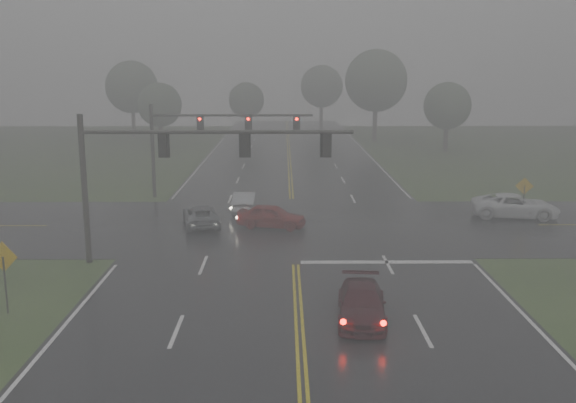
{
  "coord_description": "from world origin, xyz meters",
  "views": [
    {
      "loc": [
        -0.57,
        -15.91,
        9.43
      ],
      "look_at": [
        -0.36,
        16.0,
        2.76
      ],
      "focal_mm": 40.0,
      "sensor_mm": 36.0,
      "label": 1
    }
  ],
  "objects_px": {
    "pickup_white": "(514,217)",
    "sedan_maroon": "(361,320)",
    "sedan_silver": "(245,212)",
    "signal_gantry_far": "(202,132)",
    "car_grey": "(201,226)",
    "signal_gantry_near": "(167,159)",
    "sedan_red": "(272,228)"
  },
  "relations": [
    {
      "from": "sedan_maroon",
      "to": "signal_gantry_near",
      "type": "bearing_deg",
      "value": 144.2
    },
    {
      "from": "pickup_white",
      "to": "signal_gantry_far",
      "type": "distance_m",
      "value": 22.45
    },
    {
      "from": "car_grey",
      "to": "signal_gantry_near",
      "type": "height_order",
      "value": "signal_gantry_near"
    },
    {
      "from": "car_grey",
      "to": "pickup_white",
      "type": "xyz_separation_m",
      "value": [
        19.87,
        2.07,
        0.0
      ]
    },
    {
      "from": "pickup_white",
      "to": "signal_gantry_far",
      "type": "xyz_separation_m",
      "value": [
        -20.82,
        6.91,
        4.8
      ]
    },
    {
      "from": "pickup_white",
      "to": "signal_gantry_near",
      "type": "bearing_deg",
      "value": 125.44
    },
    {
      "from": "sedan_silver",
      "to": "signal_gantry_far",
      "type": "height_order",
      "value": "signal_gantry_far"
    },
    {
      "from": "pickup_white",
      "to": "signal_gantry_near",
      "type": "distance_m",
      "value": 23.13
    },
    {
      "from": "pickup_white",
      "to": "signal_gantry_far",
      "type": "relative_size",
      "value": 0.46
    },
    {
      "from": "sedan_silver",
      "to": "signal_gantry_near",
      "type": "xyz_separation_m",
      "value": [
        -3.04,
        -11.29,
        5.12
      ]
    },
    {
      "from": "sedan_maroon",
      "to": "sedan_red",
      "type": "relative_size",
      "value": 1.07
    },
    {
      "from": "sedan_maroon",
      "to": "pickup_white",
      "type": "xyz_separation_m",
      "value": [
        11.88,
        16.98,
        0.0
      ]
    },
    {
      "from": "sedan_maroon",
      "to": "signal_gantry_far",
      "type": "bearing_deg",
      "value": 115.76
    },
    {
      "from": "pickup_white",
      "to": "car_grey",
      "type": "bearing_deg",
      "value": 106.41
    },
    {
      "from": "sedan_maroon",
      "to": "pickup_white",
      "type": "bearing_deg",
      "value": 60.26
    },
    {
      "from": "sedan_maroon",
      "to": "car_grey",
      "type": "bearing_deg",
      "value": 123.43
    },
    {
      "from": "signal_gantry_far",
      "to": "sedan_red",
      "type": "bearing_deg",
      "value": -61.05
    },
    {
      "from": "sedan_red",
      "to": "sedan_maroon",
      "type": "bearing_deg",
      "value": -151.97
    },
    {
      "from": "car_grey",
      "to": "signal_gantry_near",
      "type": "distance_m",
      "value": 9.06
    },
    {
      "from": "sedan_silver",
      "to": "car_grey",
      "type": "bearing_deg",
      "value": 58.73
    },
    {
      "from": "sedan_red",
      "to": "signal_gantry_far",
      "type": "height_order",
      "value": "signal_gantry_far"
    },
    {
      "from": "sedan_silver",
      "to": "signal_gantry_near",
      "type": "height_order",
      "value": "signal_gantry_near"
    },
    {
      "from": "car_grey",
      "to": "sedan_silver",
      "type": "bearing_deg",
      "value": -134.92
    },
    {
      "from": "sedan_silver",
      "to": "signal_gantry_far",
      "type": "bearing_deg",
      "value": -55.08
    },
    {
      "from": "sedan_silver",
      "to": "pickup_white",
      "type": "distance_m",
      "value": 17.5
    },
    {
      "from": "pickup_white",
      "to": "sedan_maroon",
      "type": "bearing_deg",
      "value": 155.48
    },
    {
      "from": "car_grey",
      "to": "signal_gantry_far",
      "type": "relative_size",
      "value": 0.37
    },
    {
      "from": "pickup_white",
      "to": "signal_gantry_far",
      "type": "height_order",
      "value": "signal_gantry_far"
    },
    {
      "from": "pickup_white",
      "to": "sedan_silver",
      "type": "bearing_deg",
      "value": 94.66
    },
    {
      "from": "sedan_maroon",
      "to": "sedan_silver",
      "type": "relative_size",
      "value": 1.07
    },
    {
      "from": "car_grey",
      "to": "signal_gantry_near",
      "type": "relative_size",
      "value": 0.34
    },
    {
      "from": "car_grey",
      "to": "pickup_white",
      "type": "distance_m",
      "value": 19.98
    }
  ]
}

